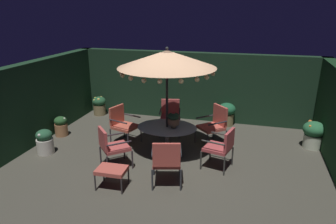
{
  "coord_description": "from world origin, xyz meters",
  "views": [
    {
      "loc": [
        1.74,
        -6.44,
        3.44
      ],
      "look_at": [
        -0.12,
        0.36,
        1.07
      ],
      "focal_mm": 33.42,
      "sensor_mm": 36.0,
      "label": 1
    }
  ],
  "objects_px": {
    "patio_chair_northeast": "(222,145)",
    "potted_plant_left_far": "(61,126)",
    "patio_chair_southeast": "(170,114)",
    "ottoman_footrest": "(112,171)",
    "potted_plant_right_far": "(314,133)",
    "potted_plant_right_near": "(227,113)",
    "centerpiece_planter": "(173,119)",
    "patio_chair_north": "(167,159)",
    "patio_chair_south": "(122,122)",
    "potted_plant_left_near": "(99,105)",
    "potted_plant_back_right": "(45,141)",
    "patio_dining_table": "(167,133)",
    "patio_chair_east": "(215,123)",
    "patio_umbrella": "(167,59)",
    "patio_chair_southwest": "(111,145)"
  },
  "relations": [
    {
      "from": "patio_chair_east",
      "to": "ottoman_footrest",
      "type": "xyz_separation_m",
      "value": [
        -1.69,
        -2.67,
        -0.21
      ]
    },
    {
      "from": "patio_chair_southwest",
      "to": "patio_chair_south",
      "type": "bearing_deg",
      "value": 103.07
    },
    {
      "from": "centerpiece_planter",
      "to": "potted_plant_right_near",
      "type": "xyz_separation_m",
      "value": [
        1.04,
        2.49,
        -0.58
      ]
    },
    {
      "from": "patio_chair_southwest",
      "to": "potted_plant_left_far",
      "type": "xyz_separation_m",
      "value": [
        -2.17,
        1.33,
        -0.26
      ]
    },
    {
      "from": "centerpiece_planter",
      "to": "potted_plant_left_far",
      "type": "relative_size",
      "value": 0.71
    },
    {
      "from": "patio_chair_southwest",
      "to": "potted_plant_back_right",
      "type": "distance_m",
      "value": 1.93
    },
    {
      "from": "patio_chair_south",
      "to": "potted_plant_right_near",
      "type": "distance_m",
      "value": 3.28
    },
    {
      "from": "patio_chair_north",
      "to": "patio_chair_east",
      "type": "height_order",
      "value": "patio_chair_east"
    },
    {
      "from": "potted_plant_right_near",
      "to": "patio_chair_east",
      "type": "bearing_deg",
      "value": -97.05
    },
    {
      "from": "potted_plant_right_near",
      "to": "potted_plant_right_far",
      "type": "bearing_deg",
      "value": -25.19
    },
    {
      "from": "ottoman_footrest",
      "to": "potted_plant_right_far",
      "type": "height_order",
      "value": "potted_plant_right_far"
    },
    {
      "from": "potted_plant_left_near",
      "to": "patio_chair_northeast",
      "type": "bearing_deg",
      "value": -31.5
    },
    {
      "from": "patio_umbrella",
      "to": "potted_plant_left_far",
      "type": "relative_size",
      "value": 4.68
    },
    {
      "from": "patio_chair_east",
      "to": "patio_chair_southwest",
      "type": "distance_m",
      "value": 2.8
    },
    {
      "from": "patio_dining_table",
      "to": "patio_chair_south",
      "type": "bearing_deg",
      "value": 163.03
    },
    {
      "from": "potted_plant_right_far",
      "to": "patio_chair_south",
      "type": "bearing_deg",
      "value": -168.6
    },
    {
      "from": "patio_dining_table",
      "to": "patio_chair_north",
      "type": "xyz_separation_m",
      "value": [
        0.37,
        -1.35,
        0.02
      ]
    },
    {
      "from": "centerpiece_planter",
      "to": "patio_dining_table",
      "type": "bearing_deg",
      "value": 170.46
    },
    {
      "from": "patio_chair_northeast",
      "to": "potted_plant_left_far",
      "type": "xyz_separation_m",
      "value": [
        -4.54,
        0.73,
        -0.27
      ]
    },
    {
      "from": "patio_umbrella",
      "to": "patio_chair_south",
      "type": "bearing_deg",
      "value": 163.03
    },
    {
      "from": "centerpiece_planter",
      "to": "patio_chair_north",
      "type": "distance_m",
      "value": 1.39
    },
    {
      "from": "centerpiece_planter",
      "to": "potted_plant_right_near",
      "type": "height_order",
      "value": "centerpiece_planter"
    },
    {
      "from": "patio_chair_southeast",
      "to": "potted_plant_right_far",
      "type": "height_order",
      "value": "patio_chair_southeast"
    },
    {
      "from": "patio_chair_southeast",
      "to": "patio_chair_southwest",
      "type": "relative_size",
      "value": 1.02
    },
    {
      "from": "patio_chair_southeast",
      "to": "patio_chair_north",
      "type": "bearing_deg",
      "value": -76.5
    },
    {
      "from": "potted_plant_right_near",
      "to": "potted_plant_right_far",
      "type": "xyz_separation_m",
      "value": [
        2.29,
        -1.08,
        0.01
      ]
    },
    {
      "from": "centerpiece_planter",
      "to": "potted_plant_right_far",
      "type": "relative_size",
      "value": 0.57
    },
    {
      "from": "patio_chair_north",
      "to": "patio_chair_northeast",
      "type": "bearing_deg",
      "value": 45.76
    },
    {
      "from": "patio_dining_table",
      "to": "patio_chair_north",
      "type": "relative_size",
      "value": 1.42
    },
    {
      "from": "patio_chair_east",
      "to": "patio_chair_southwest",
      "type": "height_order",
      "value": "patio_chair_east"
    },
    {
      "from": "patio_chair_south",
      "to": "potted_plant_right_near",
      "type": "relative_size",
      "value": 1.43
    },
    {
      "from": "patio_chair_southwest",
      "to": "potted_plant_back_right",
      "type": "relative_size",
      "value": 1.53
    },
    {
      "from": "patio_chair_south",
      "to": "patio_chair_southeast",
      "type": "bearing_deg",
      "value": 42.03
    },
    {
      "from": "potted_plant_right_near",
      "to": "potted_plant_left_near",
      "type": "relative_size",
      "value": 1.11
    },
    {
      "from": "patio_chair_southwest",
      "to": "potted_plant_back_right",
      "type": "xyz_separation_m",
      "value": [
        -1.9,
        0.23,
        -0.24
      ]
    },
    {
      "from": "patio_chair_northeast",
      "to": "patio_chair_southeast",
      "type": "relative_size",
      "value": 0.97
    },
    {
      "from": "patio_umbrella",
      "to": "ottoman_footrest",
      "type": "distance_m",
      "value": 2.7
    },
    {
      "from": "patio_chair_east",
      "to": "potted_plant_right_far",
      "type": "xyz_separation_m",
      "value": [
        2.48,
        0.42,
        -0.19
      ]
    },
    {
      "from": "patio_chair_east",
      "to": "potted_plant_left_near",
      "type": "distance_m",
      "value": 4.24
    },
    {
      "from": "patio_chair_southeast",
      "to": "ottoman_footrest",
      "type": "relative_size",
      "value": 1.62
    },
    {
      "from": "ottoman_footrest",
      "to": "potted_plant_right_near",
      "type": "bearing_deg",
      "value": 65.84
    },
    {
      "from": "potted_plant_left_near",
      "to": "potted_plant_back_right",
      "type": "xyz_separation_m",
      "value": [
        0.07,
        -3.03,
        -0.02
      ]
    },
    {
      "from": "centerpiece_planter",
      "to": "potted_plant_right_far",
      "type": "height_order",
      "value": "centerpiece_planter"
    },
    {
      "from": "potted_plant_left_near",
      "to": "potted_plant_right_far",
      "type": "bearing_deg",
      "value": -8.12
    },
    {
      "from": "patio_chair_south",
      "to": "potted_plant_left_far",
      "type": "bearing_deg",
      "value": -179.17
    },
    {
      "from": "patio_chair_southeast",
      "to": "patio_chair_southwest",
      "type": "bearing_deg",
      "value": -107.82
    },
    {
      "from": "patio_chair_south",
      "to": "potted_plant_back_right",
      "type": "xyz_separation_m",
      "value": [
        -1.58,
        -1.12,
        -0.25
      ]
    },
    {
      "from": "centerpiece_planter",
      "to": "potted_plant_back_right",
      "type": "bearing_deg",
      "value": -167.47
    },
    {
      "from": "patio_chair_north",
      "to": "potted_plant_right_near",
      "type": "bearing_deg",
      "value": 77.59
    },
    {
      "from": "patio_chair_east",
      "to": "ottoman_footrest",
      "type": "height_order",
      "value": "patio_chair_east"
    }
  ]
}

